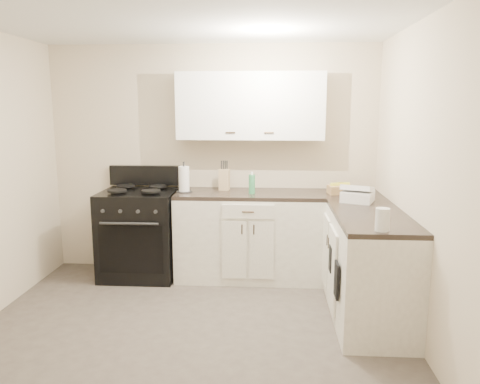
# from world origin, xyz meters

# --- Properties ---
(floor) EXTENTS (3.60, 3.60, 0.00)m
(floor) POSITION_xyz_m (0.00, 0.00, 0.00)
(floor) COLOR #473F38
(floor) RESTS_ON ground
(ceiling) EXTENTS (3.60, 3.60, 0.00)m
(ceiling) POSITION_xyz_m (0.00, 0.00, 2.50)
(ceiling) COLOR white
(ceiling) RESTS_ON wall_back
(wall_back) EXTENTS (3.60, 0.00, 3.60)m
(wall_back) POSITION_xyz_m (0.00, 1.80, 1.25)
(wall_back) COLOR beige
(wall_back) RESTS_ON ground
(wall_right) EXTENTS (0.00, 3.60, 3.60)m
(wall_right) POSITION_xyz_m (1.80, 0.00, 1.25)
(wall_right) COLOR beige
(wall_right) RESTS_ON ground
(wall_front) EXTENTS (3.60, 0.00, 3.60)m
(wall_front) POSITION_xyz_m (0.00, -1.80, 1.25)
(wall_front) COLOR beige
(wall_front) RESTS_ON ground
(base_cabinets_back) EXTENTS (1.55, 0.60, 0.90)m
(base_cabinets_back) POSITION_xyz_m (0.43, 1.50, 0.45)
(base_cabinets_back) COLOR white
(base_cabinets_back) RESTS_ON floor
(base_cabinets_right) EXTENTS (0.60, 1.90, 0.90)m
(base_cabinets_right) POSITION_xyz_m (1.50, 0.85, 0.45)
(base_cabinets_right) COLOR white
(base_cabinets_right) RESTS_ON floor
(countertop_back) EXTENTS (1.55, 0.60, 0.04)m
(countertop_back) POSITION_xyz_m (0.43, 1.50, 0.92)
(countertop_back) COLOR black
(countertop_back) RESTS_ON base_cabinets_back
(countertop_right) EXTENTS (0.60, 1.90, 0.04)m
(countertop_right) POSITION_xyz_m (1.50, 0.85, 0.92)
(countertop_right) COLOR black
(countertop_right) RESTS_ON base_cabinets_right
(upper_cabinets) EXTENTS (1.55, 0.30, 0.70)m
(upper_cabinets) POSITION_xyz_m (0.43, 1.65, 1.84)
(upper_cabinets) COLOR white
(upper_cabinets) RESTS_ON wall_back
(stove) EXTENTS (0.79, 0.68, 0.96)m
(stove) POSITION_xyz_m (-0.77, 1.48, 0.46)
(stove) COLOR black
(stove) RESTS_ON floor
(knife_block) EXTENTS (0.12, 0.11, 0.23)m
(knife_block) POSITION_xyz_m (0.15, 1.62, 1.06)
(knife_block) COLOR #D6B584
(knife_block) RESTS_ON countertop_back
(paper_towel) EXTENTS (0.15, 0.15, 0.27)m
(paper_towel) POSITION_xyz_m (-0.27, 1.48, 1.08)
(paper_towel) COLOR white
(paper_towel) RESTS_ON countertop_back
(soap_bottle) EXTENTS (0.08, 0.08, 0.20)m
(soap_bottle) POSITION_xyz_m (0.45, 1.42, 1.04)
(soap_bottle) COLOR #389358
(soap_bottle) RESTS_ON countertop_back
(wicker_basket) EXTENTS (0.28, 0.21, 0.09)m
(wicker_basket) POSITION_xyz_m (1.38, 1.48, 0.98)
(wicker_basket) COLOR #A6804E
(wicker_basket) RESTS_ON countertop_right
(countertop_grill) EXTENTS (0.36, 0.35, 0.10)m
(countertop_grill) POSITION_xyz_m (1.48, 1.07, 0.99)
(countertop_grill) COLOR white
(countertop_grill) RESTS_ON countertop_right
(glass_jar) EXTENTS (0.12, 0.12, 0.17)m
(glass_jar) POSITION_xyz_m (1.46, 0.00, 1.02)
(glass_jar) COLOR silver
(glass_jar) RESTS_ON countertop_right
(oven_mitt_near) EXTENTS (0.02, 0.16, 0.28)m
(oven_mitt_near) POSITION_xyz_m (1.18, 0.19, 0.48)
(oven_mitt_near) COLOR black
(oven_mitt_near) RESTS_ON base_cabinets_right
(oven_mitt_far) EXTENTS (0.02, 0.13, 0.23)m
(oven_mitt_far) POSITION_xyz_m (1.18, 0.59, 0.52)
(oven_mitt_far) COLOR black
(oven_mitt_far) RESTS_ON base_cabinets_right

